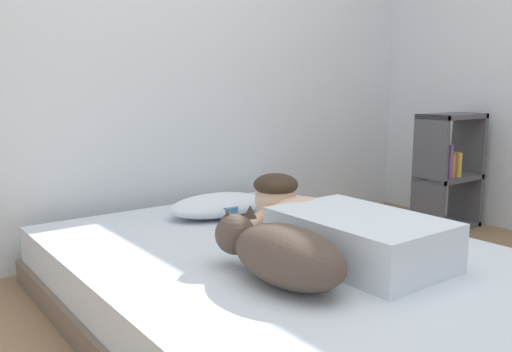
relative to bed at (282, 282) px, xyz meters
name	(u,v)px	position (x,y,z in m)	size (l,w,h in m)	color
back_wall	(148,26)	(0.01, 1.18, 1.12)	(4.01, 0.12, 2.50)	silver
bed	(282,282)	(0.00, 0.00, 0.00)	(1.58, 2.07, 0.27)	#726051
pillow	(217,205)	(0.10, 0.63, 0.19)	(0.52, 0.32, 0.11)	silver
person_lying	(333,226)	(0.14, -0.14, 0.24)	(0.43, 0.92, 0.27)	silver
dog	(281,253)	(-0.23, -0.27, 0.24)	(0.26, 0.57, 0.21)	#4C3D33
coffee_cup	(229,214)	(0.08, 0.50, 0.18)	(0.12, 0.09, 0.07)	teal
cell_phone	(361,268)	(0.08, -0.35, 0.14)	(0.07, 0.14, 0.01)	black
bookshelf	(447,171)	(1.69, 0.38, 0.25)	(0.45, 0.24, 0.75)	#4C4C51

